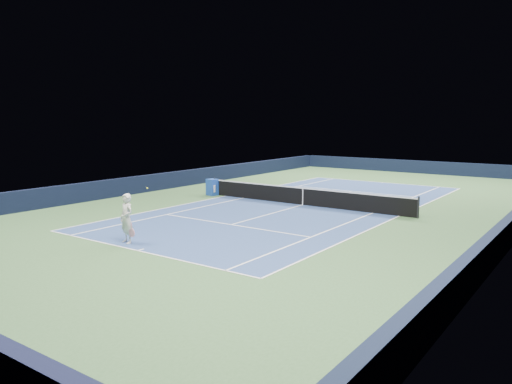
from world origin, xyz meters
The scene contains 18 objects.
ground centered at (0.00, 0.00, 0.00)m, with size 40.00×40.00×0.00m, color #365A31.
wall_far centered at (0.00, 19.82, 0.55)m, with size 22.00×0.35×1.10m, color black.
wall_left centered at (-10.82, 0.00, 0.55)m, with size 0.35×40.00×1.10m, color black.
court_surface centered at (0.00, 0.00, 0.00)m, with size 10.97×23.77×0.01m, color navy.
baseline_far centered at (0.00, 11.88, 0.01)m, with size 10.97×0.08×0.00m, color white.
baseline_near centered at (0.00, -11.88, 0.01)m, with size 10.97×0.08×0.00m, color white.
sideline_doubles_right centered at (5.49, 0.00, 0.01)m, with size 0.08×23.77×0.00m, color white.
sideline_doubles_left centered at (-5.49, 0.00, 0.01)m, with size 0.08×23.77×0.00m, color white.
sideline_singles_right centered at (4.12, 0.00, 0.01)m, with size 0.08×23.77×0.00m, color white.
sideline_singles_left centered at (-4.12, 0.00, 0.01)m, with size 0.08×23.77×0.00m, color white.
service_line_far centered at (0.00, 6.40, 0.01)m, with size 8.23×0.08×0.00m, color white.
service_line_near centered at (0.00, -6.40, 0.01)m, with size 8.23×0.08×0.00m, color white.
center_service_line centered at (0.00, 0.00, 0.01)m, with size 0.08×12.80×0.00m, color white.
center_mark_far centered at (0.00, 11.73, 0.01)m, with size 0.08×0.30×0.00m, color white.
center_mark_near centered at (0.00, -11.73, 0.01)m, with size 0.08×0.30×0.00m, color white.
tennis_net centered at (0.00, 0.00, 0.50)m, with size 12.90×0.10×1.07m.
sponsor_cube centered at (-6.40, -0.21, 0.51)m, with size 0.71×0.66×1.01m.
tennis_player centered at (-1.19, -11.34, 0.96)m, with size 0.88×1.33×2.07m.
Camera 1 is at (13.75, -23.71, 4.79)m, focal length 35.00 mm.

